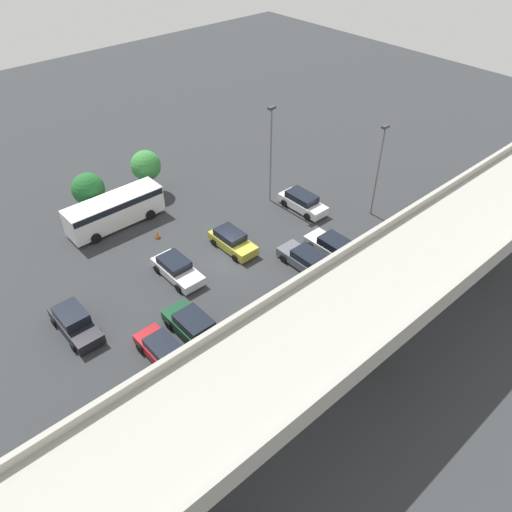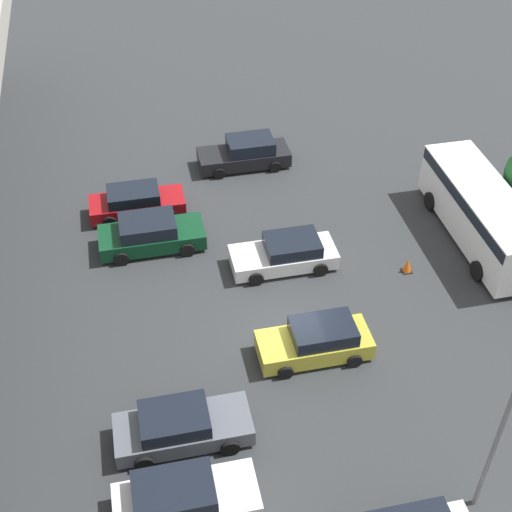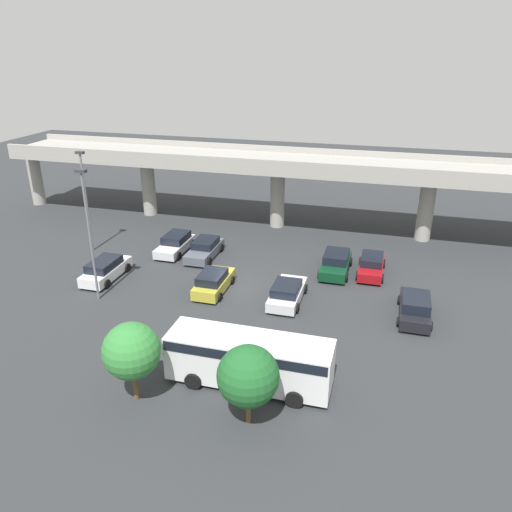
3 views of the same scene
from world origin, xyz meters
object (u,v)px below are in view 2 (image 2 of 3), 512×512
(shuttle_bus, at_px, (482,211))
(parked_car_5, at_px, (151,234))
(parked_car_1, at_px, (183,499))
(traffic_cone, at_px, (407,266))
(parked_car_2, at_px, (181,427))
(parked_car_4, at_px, (286,254))
(parked_car_3, at_px, (316,341))
(lamp_post_near_aisle, at_px, (512,401))
(parked_car_6, at_px, (136,202))
(parked_car_7, at_px, (246,153))

(shuttle_bus, bearing_deg, parked_car_5, -99.73)
(parked_car_1, bearing_deg, traffic_cone, 40.05)
(parked_car_2, bearing_deg, parked_car_4, 54.94)
(parked_car_2, bearing_deg, parked_car_5, 89.78)
(parked_car_5, relative_size, shuttle_bus, 0.56)
(parked_car_1, distance_m, traffic_cone, 14.83)
(parked_car_3, relative_size, traffic_cone, 6.34)
(parked_car_4, height_order, lamp_post_near_aisle, lamp_post_near_aisle)
(parked_car_3, xyz_separation_m, parked_car_6, (10.72, 6.10, -0.03))
(parked_car_5, xyz_separation_m, shuttle_bus, (-2.58, -15.07, 0.85))
(parked_car_1, height_order, parked_car_6, parked_car_1)
(parked_car_7, bearing_deg, parked_car_5, 45.90)
(parked_car_3, bearing_deg, parked_car_2, 26.64)
(parked_car_4, distance_m, lamp_post_near_aisle, 13.94)
(parked_car_3, xyz_separation_m, parked_car_5, (8.03, 5.66, 0.02))
(parked_car_5, distance_m, shuttle_bus, 15.31)
(shuttle_bus, relative_size, lamp_post_near_aisle, 0.93)
(lamp_post_near_aisle, height_order, traffic_cone, lamp_post_near_aisle)
(parked_car_6, distance_m, lamp_post_near_aisle, 20.87)
(parked_car_1, height_order, parked_car_5, parked_car_5)
(shuttle_bus, xyz_separation_m, lamp_post_near_aisle, (-12.77, 6.08, 3.70))
(parked_car_3, bearing_deg, parked_car_6, -60.35)
(parked_car_5, bearing_deg, parked_car_4, -24.29)
(lamp_post_near_aisle, bearing_deg, parked_car_7, 8.91)
(lamp_post_near_aisle, bearing_deg, parked_car_1, 79.82)
(shuttle_bus, distance_m, lamp_post_near_aisle, 14.62)
(parked_car_6, bearing_deg, parked_car_2, -88.32)
(parked_car_7, xyz_separation_m, traffic_cone, (-9.99, -5.34, -0.41))
(lamp_post_near_aisle, relative_size, traffic_cone, 13.13)
(parked_car_4, relative_size, parked_car_6, 1.03)
(parked_car_6, relative_size, lamp_post_near_aisle, 0.50)
(parked_car_6, bearing_deg, parked_car_5, -80.70)
(parked_car_5, bearing_deg, parked_car_7, 45.90)
(parked_car_7, height_order, traffic_cone, parked_car_7)
(parked_car_6, xyz_separation_m, parked_car_7, (3.16, -6.10, 0.04))
(parked_car_1, relative_size, lamp_post_near_aisle, 0.50)
(parked_car_6, distance_m, parked_car_7, 6.87)
(parked_car_7, bearing_deg, lamp_post_near_aisle, 98.91)
(lamp_post_near_aisle, bearing_deg, parked_car_3, 24.40)
(parked_car_5, height_order, lamp_post_near_aisle, lamp_post_near_aisle)
(parked_car_2, height_order, lamp_post_near_aisle, lamp_post_near_aisle)
(parked_car_7, distance_m, traffic_cone, 11.33)
(parked_car_3, relative_size, parked_car_6, 0.97)
(parked_car_3, bearing_deg, shuttle_bus, -149.93)
(parked_car_6, xyz_separation_m, shuttle_bus, (-5.27, -15.51, 0.90))
(parked_car_2, distance_m, lamp_post_near_aisle, 11.07)
(parked_car_1, relative_size, shuttle_bus, 0.54)
(parked_car_4, bearing_deg, shuttle_bus, -179.86)
(parked_car_7, distance_m, lamp_post_near_aisle, 21.94)
(shuttle_bus, height_order, lamp_post_near_aisle, lamp_post_near_aisle)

